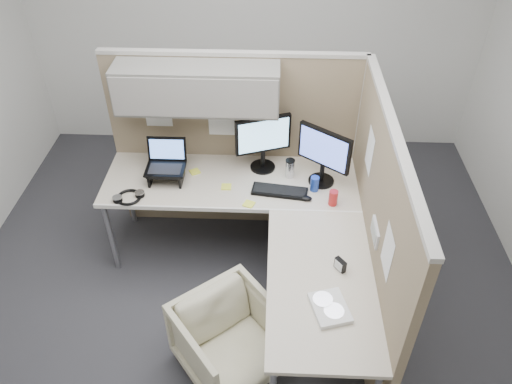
{
  "coord_description": "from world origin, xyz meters",
  "views": [
    {
      "loc": [
        0.22,
        -2.53,
        3.13
      ],
      "look_at": [
        0.1,
        0.25,
        0.85
      ],
      "focal_mm": 35.0,
      "sensor_mm": 36.0,
      "label": 1
    }
  ],
  "objects_px": {
    "office_chair": "(230,337)",
    "monitor_left": "(263,139)",
    "desk": "(259,220)",
    "keyboard": "(280,191)"
  },
  "relations": [
    {
      "from": "desk",
      "to": "office_chair",
      "type": "bearing_deg",
      "value": -102.14
    },
    {
      "from": "office_chair",
      "to": "monitor_left",
      "type": "bearing_deg",
      "value": 44.12
    },
    {
      "from": "office_chair",
      "to": "monitor_left",
      "type": "relative_size",
      "value": 1.36
    },
    {
      "from": "desk",
      "to": "monitor_left",
      "type": "relative_size",
      "value": 4.29
    },
    {
      "from": "desk",
      "to": "keyboard",
      "type": "relative_size",
      "value": 4.76
    },
    {
      "from": "desk",
      "to": "office_chair",
      "type": "height_order",
      "value": "desk"
    },
    {
      "from": "monitor_left",
      "to": "desk",
      "type": "bearing_deg",
      "value": -110.49
    },
    {
      "from": "desk",
      "to": "office_chair",
      "type": "relative_size",
      "value": 3.16
    },
    {
      "from": "office_chair",
      "to": "keyboard",
      "type": "distance_m",
      "value": 1.14
    },
    {
      "from": "desk",
      "to": "monitor_left",
      "type": "height_order",
      "value": "monitor_left"
    }
  ]
}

